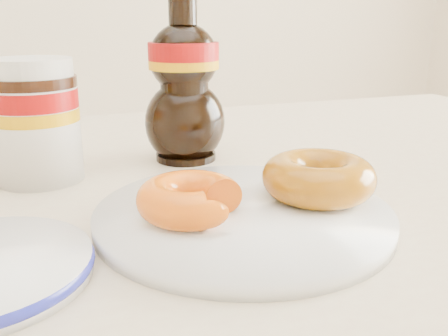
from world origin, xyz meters
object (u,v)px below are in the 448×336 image
object	(u,v)px
nutella_jar	(35,116)
donut_whole	(318,177)
syrup_bottle	(184,82)
donut_bitten	(190,199)
dining_table	(200,262)
plate	(243,215)
dark_jar	(22,137)

from	to	relation	value
nutella_jar	donut_whole	bearing A→B (deg)	-36.78
nutella_jar	syrup_bottle	distance (m)	0.18
nutella_jar	syrup_bottle	bearing A→B (deg)	8.14
donut_bitten	syrup_bottle	world-z (taller)	syrup_bottle
dining_table	syrup_bottle	world-z (taller)	syrup_bottle
donut_whole	plate	bearing A→B (deg)	-176.34
donut_bitten	donut_whole	world-z (taller)	donut_whole
donut_bitten	dark_jar	size ratio (longest dim) A/B	0.90
donut_whole	dining_table	bearing A→B (deg)	135.00
dark_jar	donut_whole	bearing A→B (deg)	-35.33
nutella_jar	plate	bearing A→B (deg)	-48.24
dining_table	plate	distance (m)	0.13
dining_table	plate	world-z (taller)	plate
dining_table	plate	xyz separation A→B (m)	(0.01, -0.09, 0.09)
donut_whole	dark_jar	size ratio (longest dim) A/B	1.05
dining_table	donut_whole	distance (m)	0.17
dining_table	donut_bitten	distance (m)	0.15
dining_table	dark_jar	bearing A→B (deg)	150.96
dining_table	plate	bearing A→B (deg)	-82.35
donut_bitten	syrup_bottle	size ratio (longest dim) A/B	0.46
donut_bitten	dark_jar	bearing A→B (deg)	130.20
donut_bitten	nutella_jar	distance (m)	0.22
plate	donut_bitten	bearing A→B (deg)	-178.23
donut_bitten	nutella_jar	world-z (taller)	nutella_jar
donut_whole	syrup_bottle	xyz separation A→B (m)	(-0.07, 0.21, 0.07)
plate	nutella_jar	bearing A→B (deg)	131.76
donut_whole	syrup_bottle	distance (m)	0.23
dining_table	donut_bitten	xyz separation A→B (m)	(-0.04, -0.09, 0.11)
dining_table	nutella_jar	size ratio (longest dim) A/B	10.66
donut_whole	nutella_jar	world-z (taller)	nutella_jar
plate	donut_whole	bearing A→B (deg)	3.66
donut_bitten	plate	bearing A→B (deg)	6.88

